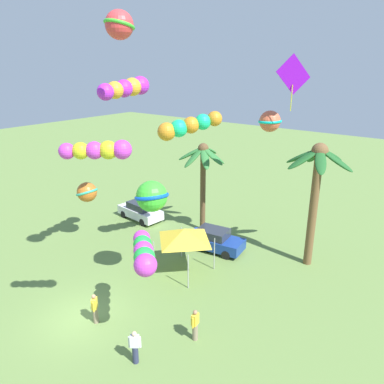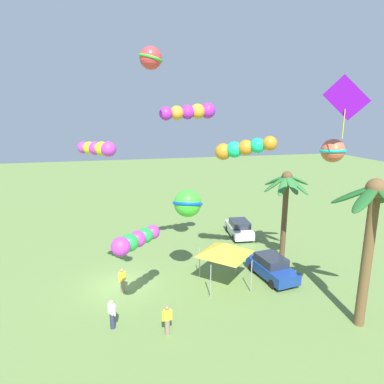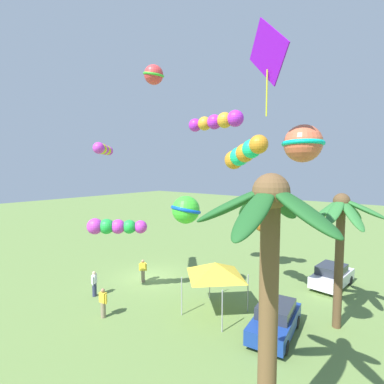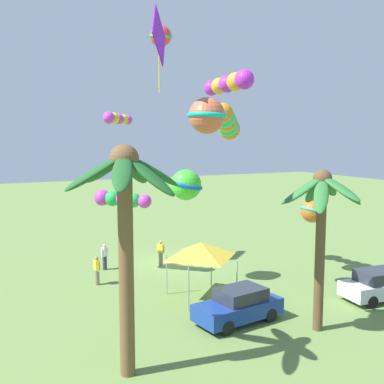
{
  "view_description": "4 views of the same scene",
  "coord_description": "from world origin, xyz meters",
  "px_view_note": "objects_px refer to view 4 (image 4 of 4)",
  "views": [
    {
      "loc": [
        13.85,
        -8.92,
        12.08
      ],
      "look_at": [
        2.22,
        6.16,
        5.47
      ],
      "focal_mm": 34.65,
      "sensor_mm": 36.0,
      "label": 1
    },
    {
      "loc": [
        19.87,
        0.05,
        10.81
      ],
      "look_at": [
        1.41,
        4.45,
        6.29
      ],
      "focal_mm": 31.12,
      "sensor_mm": 36.0,
      "label": 2
    },
    {
      "loc": [
        13.93,
        15.18,
        7.9
      ],
      "look_at": [
        1.34,
        5.01,
        6.61
      ],
      "focal_mm": 26.88,
      "sensor_mm": 36.0,
      "label": 3
    },
    {
      "loc": [
        11.46,
        26.37,
        8.0
      ],
      "look_at": [
        1.26,
        5.51,
        5.25
      ],
      "focal_mm": 42.92,
      "sensor_mm": 36.0,
      "label": 4
    }
  ],
  "objects_px": {
    "parked_car_1": "(380,285)",
    "kite_ball_1": "(186,185)",
    "palm_tree_1": "(126,207)",
    "kite_tube_7": "(227,123)",
    "festival_tent": "(201,250)",
    "spectator_1": "(105,257)",
    "kite_diamond_3": "(159,36)",
    "kite_ball_0": "(313,211)",
    "spectator_2": "(97,270)",
    "spectator_0": "(161,253)",
    "kite_tube_4": "(120,199)",
    "kite_tube_5": "(229,83)",
    "palm_tree_0": "(321,208)",
    "kite_ball_2": "(207,116)",
    "kite_tube_6": "(117,119)",
    "kite_ball_8": "(161,36)",
    "parked_car_0": "(239,305)"
  },
  "relations": [
    {
      "from": "palm_tree_1",
      "to": "kite_ball_1",
      "type": "xyz_separation_m",
      "value": [
        -5.89,
        -7.86,
        -0.26
      ]
    },
    {
      "from": "kite_ball_2",
      "to": "kite_tube_6",
      "type": "relative_size",
      "value": 0.83
    },
    {
      "from": "palm_tree_0",
      "to": "kite_ball_1",
      "type": "xyz_separation_m",
      "value": [
        2.36,
        -7.86,
        0.34
      ]
    },
    {
      "from": "spectator_2",
      "to": "kite_ball_2",
      "type": "height_order",
      "value": "kite_ball_2"
    },
    {
      "from": "spectator_1",
      "to": "kite_ball_8",
      "type": "height_order",
      "value": "kite_ball_8"
    },
    {
      "from": "spectator_0",
      "to": "kite_tube_6",
      "type": "relative_size",
      "value": 0.72
    },
    {
      "from": "kite_ball_2",
      "to": "kite_diamond_3",
      "type": "xyz_separation_m",
      "value": [
        1.53,
        -0.66,
        2.71
      ]
    },
    {
      "from": "kite_tube_4",
      "to": "kite_tube_5",
      "type": "height_order",
      "value": "kite_tube_5"
    },
    {
      "from": "parked_car_1",
      "to": "kite_ball_1",
      "type": "height_order",
      "value": "kite_ball_1"
    },
    {
      "from": "spectator_0",
      "to": "palm_tree_0",
      "type": "bearing_deg",
      "value": 100.49
    },
    {
      "from": "palm_tree_1",
      "to": "spectator_0",
      "type": "relative_size",
      "value": 4.91
    },
    {
      "from": "palm_tree_0",
      "to": "kite_tube_5",
      "type": "distance_m",
      "value": 9.18
    },
    {
      "from": "palm_tree_0",
      "to": "kite_ball_0",
      "type": "relative_size",
      "value": 4.29
    },
    {
      "from": "spectator_2",
      "to": "kite_ball_1",
      "type": "xyz_separation_m",
      "value": [
        -4.43,
        2.04,
        4.68
      ]
    },
    {
      "from": "spectator_1",
      "to": "festival_tent",
      "type": "distance_m",
      "value": 7.82
    },
    {
      "from": "palm_tree_1",
      "to": "festival_tent",
      "type": "distance_m",
      "value": 8.52
    },
    {
      "from": "parked_car_0",
      "to": "kite_ball_2",
      "type": "height_order",
      "value": "kite_ball_2"
    },
    {
      "from": "spectator_0",
      "to": "kite_tube_5",
      "type": "xyz_separation_m",
      "value": [
        -2.08,
        4.75,
        10.06
      ]
    },
    {
      "from": "palm_tree_1",
      "to": "kite_tube_7",
      "type": "xyz_separation_m",
      "value": [
        -6.28,
        -4.28,
        2.94
      ]
    },
    {
      "from": "kite_diamond_3",
      "to": "kite_ball_0",
      "type": "bearing_deg",
      "value": -154.88
    },
    {
      "from": "kite_tube_6",
      "to": "kite_ball_8",
      "type": "distance_m",
      "value": 5.54
    },
    {
      "from": "palm_tree_0",
      "to": "festival_tent",
      "type": "height_order",
      "value": "palm_tree_0"
    },
    {
      "from": "parked_car_0",
      "to": "kite_tube_7",
      "type": "bearing_deg",
      "value": -105.02
    },
    {
      "from": "parked_car_0",
      "to": "festival_tent",
      "type": "xyz_separation_m",
      "value": [
        0.12,
        -3.38,
        1.72
      ]
    },
    {
      "from": "kite_tube_4",
      "to": "kite_tube_7",
      "type": "relative_size",
      "value": 0.87
    },
    {
      "from": "kite_tube_4",
      "to": "kite_ball_8",
      "type": "height_order",
      "value": "kite_ball_8"
    },
    {
      "from": "parked_car_0",
      "to": "kite_ball_2",
      "type": "xyz_separation_m",
      "value": [
        2.6,
        1.9,
        8.03
      ]
    },
    {
      "from": "parked_car_1",
      "to": "festival_tent",
      "type": "height_order",
      "value": "festival_tent"
    },
    {
      "from": "kite_tube_6",
      "to": "kite_ball_1",
      "type": "bearing_deg",
      "value": 114.3
    },
    {
      "from": "spectator_0",
      "to": "kite_tube_4",
      "type": "bearing_deg",
      "value": 15.13
    },
    {
      "from": "spectator_2",
      "to": "kite_tube_7",
      "type": "relative_size",
      "value": 0.48
    },
    {
      "from": "spectator_1",
      "to": "spectator_2",
      "type": "bearing_deg",
      "value": 66.45
    },
    {
      "from": "spectator_0",
      "to": "festival_tent",
      "type": "height_order",
      "value": "festival_tent"
    },
    {
      "from": "kite_ball_1",
      "to": "kite_tube_7",
      "type": "bearing_deg",
      "value": 96.26
    },
    {
      "from": "palm_tree_1",
      "to": "palm_tree_0",
      "type": "bearing_deg",
      "value": -179.97
    },
    {
      "from": "parked_car_1",
      "to": "kite_ball_0",
      "type": "height_order",
      "value": "kite_ball_0"
    },
    {
      "from": "spectator_0",
      "to": "spectator_2",
      "type": "xyz_separation_m",
      "value": [
        4.58,
        2.04,
        0.0
      ]
    },
    {
      "from": "spectator_2",
      "to": "kite_ball_0",
      "type": "relative_size",
      "value": 1.01
    },
    {
      "from": "spectator_1",
      "to": "palm_tree_1",
      "type": "bearing_deg",
      "value": 78.2
    },
    {
      "from": "spectator_2",
      "to": "kite_tube_6",
      "type": "bearing_deg",
      "value": -127.15
    },
    {
      "from": "spectator_1",
      "to": "kite_ball_1",
      "type": "distance_m",
      "value": 7.4
    },
    {
      "from": "kite_ball_2",
      "to": "kite_diamond_3",
      "type": "height_order",
      "value": "kite_diamond_3"
    },
    {
      "from": "spectator_1",
      "to": "kite_tube_7",
      "type": "bearing_deg",
      "value": 113.83
    },
    {
      "from": "spectator_1",
      "to": "kite_tube_6",
      "type": "bearing_deg",
      "value": -167.09
    },
    {
      "from": "spectator_0",
      "to": "kite_ball_0",
      "type": "distance_m",
      "value": 9.64
    },
    {
      "from": "palm_tree_0",
      "to": "kite_tube_4",
      "type": "height_order",
      "value": "palm_tree_0"
    },
    {
      "from": "kite_ball_0",
      "to": "kite_tube_5",
      "type": "distance_m",
      "value": 8.91
    },
    {
      "from": "kite_tube_6",
      "to": "kite_ball_8",
      "type": "xyz_separation_m",
      "value": [
        -1.68,
        2.89,
        4.42
      ]
    },
    {
      "from": "parked_car_1",
      "to": "spectator_1",
      "type": "height_order",
      "value": "spectator_1"
    },
    {
      "from": "palm_tree_1",
      "to": "kite_tube_5",
      "type": "distance_m",
      "value": 11.99
    }
  ]
}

